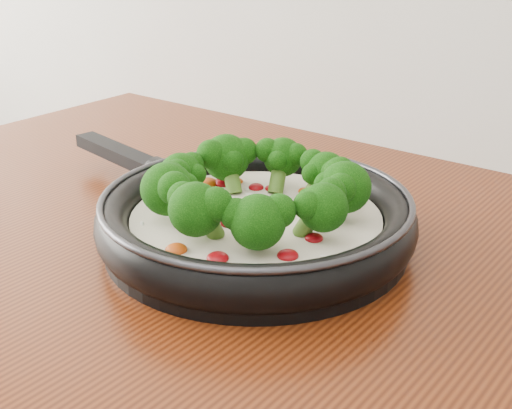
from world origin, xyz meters
The scene contains 1 object.
skillet centered at (-0.14, 1.08, 0.94)m, with size 0.59×0.42×0.11m.
Camera 1 is at (0.30, 0.51, 1.25)m, focal length 48.31 mm.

